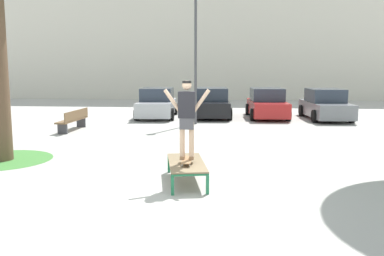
# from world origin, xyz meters

# --- Properties ---
(ground_plane) EXTENTS (120.00, 120.00, 0.00)m
(ground_plane) POSITION_xyz_m (0.00, 0.00, 0.00)
(ground_plane) COLOR #B7B5AD
(building_facade) EXTENTS (41.18, 4.00, 12.12)m
(building_facade) POSITION_xyz_m (-0.24, 27.40, 6.06)
(building_facade) COLOR silver
(building_facade) RESTS_ON ground
(skate_box) EXTENTS (1.08, 2.00, 0.46)m
(skate_box) POSITION_xyz_m (0.14, 0.92, 0.41)
(skate_box) COLOR #237A4C
(skate_box) RESTS_ON ground
(skateboard) EXTENTS (0.22, 0.80, 0.09)m
(skateboard) POSITION_xyz_m (0.17, 0.76, 0.54)
(skateboard) COLOR #9E754C
(skateboard) RESTS_ON skate_box
(skater) EXTENTS (1.00, 0.29, 1.69)m
(skater) POSITION_xyz_m (0.17, 0.77, 1.53)
(skater) COLOR beige
(skater) RESTS_ON skateboard
(grass_patch_near_left) EXTENTS (2.78, 2.78, 0.01)m
(grass_patch_near_left) POSITION_xyz_m (-5.19, 2.76, 0.00)
(grass_patch_near_left) COLOR #47893D
(grass_patch_near_left) RESTS_ON ground
(car_silver) EXTENTS (2.09, 4.28, 1.50)m
(car_silver) POSITION_xyz_m (-2.56, 13.16, 0.69)
(car_silver) COLOR #B7BABF
(car_silver) RESTS_ON ground
(car_black) EXTENTS (2.08, 4.28, 1.50)m
(car_black) POSITION_xyz_m (0.25, 13.54, 0.69)
(car_black) COLOR black
(car_black) RESTS_ON ground
(car_red) EXTENTS (2.05, 4.26, 1.50)m
(car_red) POSITION_xyz_m (3.06, 13.47, 0.69)
(car_red) COLOR red
(car_red) RESTS_ON ground
(car_grey) EXTENTS (2.10, 4.29, 1.50)m
(car_grey) POSITION_xyz_m (5.87, 13.02, 0.69)
(car_grey) COLOR slate
(car_grey) RESTS_ON ground
(park_bench) EXTENTS (0.50, 2.41, 0.83)m
(park_bench) POSITION_xyz_m (-5.18, 8.30, 0.45)
(park_bench) COLOR brown
(park_bench) RESTS_ON ground
(light_post) EXTENTS (0.36, 0.36, 5.83)m
(light_post) POSITION_xyz_m (-0.39, 10.68, 3.83)
(light_post) COLOR #4C4C51
(light_post) RESTS_ON ground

